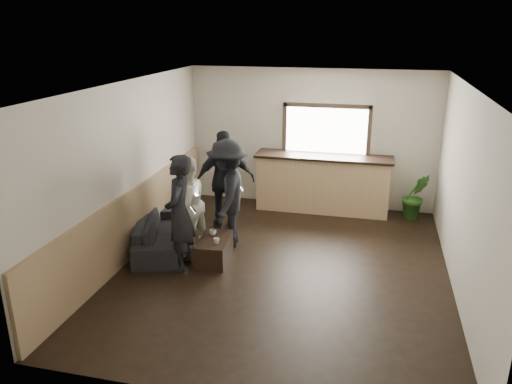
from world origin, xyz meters
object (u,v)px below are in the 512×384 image
(person_a, at_px, (179,213))
(person_b, at_px, (187,204))
(coffee_table, at_px, (214,249))
(person_d, at_px, (225,181))
(bar_counter, at_px, (323,180))
(potted_plant, at_px, (415,196))
(cup_a, at_px, (213,232))
(cup_b, at_px, (216,241))
(person_c, at_px, (228,194))
(sofa, at_px, (160,233))

(person_a, height_order, person_b, person_a)
(coffee_table, distance_m, person_b, 0.91)
(person_a, height_order, person_d, person_d)
(bar_counter, distance_m, person_b, 3.08)
(bar_counter, height_order, potted_plant, bar_counter)
(coffee_table, distance_m, cup_a, 0.27)
(cup_b, distance_m, potted_plant, 4.20)
(cup_a, bearing_deg, coffee_table, -65.14)
(bar_counter, bearing_deg, coffee_table, -117.84)
(coffee_table, distance_m, potted_plant, 4.18)
(cup_a, bearing_deg, potted_plant, 37.42)
(bar_counter, bearing_deg, person_c, -123.65)
(person_b, relative_size, person_c, 0.85)
(potted_plant, distance_m, person_a, 4.74)
(cup_b, bearing_deg, person_d, 101.34)
(person_b, xyz_separation_m, person_d, (0.37, 0.98, 0.13))
(sofa, distance_m, person_c, 1.33)
(coffee_table, bearing_deg, person_d, 98.72)
(bar_counter, height_order, cup_b, bar_counter)
(cup_b, bearing_deg, sofa, 160.74)
(cup_a, xyz_separation_m, cup_b, (0.16, -0.30, -0.00))
(person_a, bearing_deg, cup_a, 137.28)
(sofa, xyz_separation_m, person_c, (1.08, 0.41, 0.65))
(potted_plant, xyz_separation_m, person_c, (-3.17, -2.01, 0.46))
(coffee_table, bearing_deg, person_a, -139.04)
(sofa, relative_size, cup_a, 15.88)
(bar_counter, xyz_separation_m, potted_plant, (1.80, -0.05, -0.18))
(coffee_table, xyz_separation_m, person_c, (0.05, 0.64, 0.74))
(potted_plant, bearing_deg, cup_a, -142.58)
(person_a, bearing_deg, sofa, -141.11)
(cup_a, bearing_deg, cup_b, -62.02)
(potted_plant, xyz_separation_m, person_a, (-3.64, -3.01, 0.45))
(sofa, height_order, person_a, person_a)
(potted_plant, bearing_deg, person_c, -147.61)
(person_c, bearing_deg, potted_plant, 115.13)
(sofa, height_order, coffee_table, sofa)
(person_b, bearing_deg, person_c, 138.40)
(cup_b, relative_size, person_b, 0.06)
(potted_plant, bearing_deg, bar_counter, 178.54)
(coffee_table, xyz_separation_m, person_a, (-0.42, -0.36, 0.72))
(cup_a, relative_size, cup_b, 1.24)
(bar_counter, distance_m, person_a, 3.57)
(coffee_table, bearing_deg, bar_counter, 62.16)
(person_d, bearing_deg, person_b, 44.92)
(coffee_table, height_order, person_d, person_d)
(person_d, bearing_deg, person_a, 58.72)
(cup_a, height_order, person_b, person_b)
(cup_b, height_order, person_c, person_c)
(cup_a, bearing_deg, person_d, 96.77)
(person_d, bearing_deg, cup_b, 77.21)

